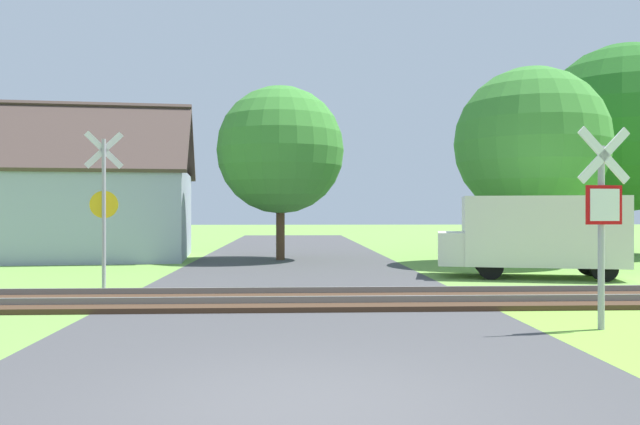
{
  "coord_description": "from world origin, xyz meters",
  "views": [
    {
      "loc": [
        -0.12,
        -5.81,
        1.82
      ],
      "look_at": [
        0.5,
        7.66,
        1.8
      ],
      "focal_mm": 35.0,
      "sensor_mm": 36.0,
      "label": 1
    }
  ],
  "objects_px": {
    "tree_far": "(624,128)",
    "crossing_sign_far": "(104,200)",
    "mail_truck": "(535,233)",
    "tree_right": "(531,144)",
    "stop_sign_near": "(602,214)",
    "tree_center": "(280,150)",
    "house": "(89,210)"
  },
  "relations": [
    {
      "from": "mail_truck",
      "to": "stop_sign_near",
      "type": "bearing_deg",
      "value": 178.58
    },
    {
      "from": "crossing_sign_far",
      "to": "tree_far",
      "type": "relative_size",
      "value": 0.42
    },
    {
      "from": "stop_sign_near",
      "to": "tree_center",
      "type": "height_order",
      "value": "tree_center"
    },
    {
      "from": "stop_sign_near",
      "to": "mail_truck",
      "type": "bearing_deg",
      "value": -111.92
    },
    {
      "from": "stop_sign_near",
      "to": "mail_truck",
      "type": "distance_m",
      "value": 7.82
    },
    {
      "from": "crossing_sign_far",
      "to": "house",
      "type": "height_order",
      "value": "house"
    },
    {
      "from": "crossing_sign_far",
      "to": "stop_sign_near",
      "type": "bearing_deg",
      "value": -43.98
    },
    {
      "from": "tree_center",
      "to": "tree_far",
      "type": "bearing_deg",
      "value": 8.87
    },
    {
      "from": "stop_sign_near",
      "to": "crossing_sign_far",
      "type": "xyz_separation_m",
      "value": [
        -9.12,
        5.32,
        0.31
      ]
    },
    {
      "from": "tree_right",
      "to": "tree_center",
      "type": "relative_size",
      "value": 1.04
    },
    {
      "from": "crossing_sign_far",
      "to": "mail_truck",
      "type": "distance_m",
      "value": 11.32
    },
    {
      "from": "house",
      "to": "tree_far",
      "type": "bearing_deg",
      "value": -2.48
    },
    {
      "from": "house",
      "to": "mail_truck",
      "type": "bearing_deg",
      "value": -33.34
    },
    {
      "from": "crossing_sign_far",
      "to": "tree_far",
      "type": "xyz_separation_m",
      "value": [
        18.44,
        11.1,
        3.26
      ]
    },
    {
      "from": "stop_sign_near",
      "to": "tree_right",
      "type": "height_order",
      "value": "tree_right"
    },
    {
      "from": "stop_sign_near",
      "to": "tree_right",
      "type": "distance_m",
      "value": 12.6
    },
    {
      "from": "house",
      "to": "tree_center",
      "type": "height_order",
      "value": "tree_center"
    },
    {
      "from": "tree_right",
      "to": "tree_center",
      "type": "distance_m",
      "value": 9.01
    },
    {
      "from": "stop_sign_near",
      "to": "tree_far",
      "type": "height_order",
      "value": "tree_far"
    },
    {
      "from": "tree_right",
      "to": "crossing_sign_far",
      "type": "bearing_deg",
      "value": -152.66
    },
    {
      "from": "stop_sign_near",
      "to": "mail_truck",
      "type": "relative_size",
      "value": 0.6
    },
    {
      "from": "tree_right",
      "to": "tree_far",
      "type": "xyz_separation_m",
      "value": [
        5.8,
        4.56,
        1.17
      ]
    },
    {
      "from": "stop_sign_near",
      "to": "house",
      "type": "relative_size",
      "value": 0.37
    },
    {
      "from": "tree_center",
      "to": "mail_truck",
      "type": "relative_size",
      "value": 1.26
    },
    {
      "from": "stop_sign_near",
      "to": "house",
      "type": "distance_m",
      "value": 19.68
    },
    {
      "from": "tree_right",
      "to": "stop_sign_near",
      "type": "bearing_deg",
      "value": -106.54
    },
    {
      "from": "tree_far",
      "to": "crossing_sign_far",
      "type": "bearing_deg",
      "value": -148.96
    },
    {
      "from": "mail_truck",
      "to": "tree_right",
      "type": "bearing_deg",
      "value": -7.11
    },
    {
      "from": "tree_far",
      "to": "mail_truck",
      "type": "xyz_separation_m",
      "value": [
        -7.37,
        -8.86,
        -4.11
      ]
    },
    {
      "from": "stop_sign_near",
      "to": "crossing_sign_far",
      "type": "relative_size",
      "value": 0.85
    },
    {
      "from": "house",
      "to": "tree_far",
      "type": "distance_m",
      "value": 22.23
    },
    {
      "from": "house",
      "to": "stop_sign_near",
      "type": "bearing_deg",
      "value": -56.08
    }
  ]
}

